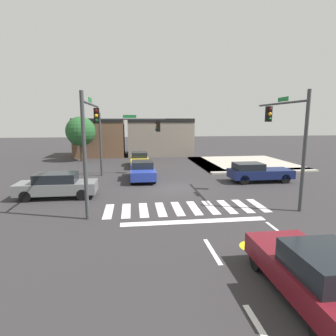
{
  "coord_description": "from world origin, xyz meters",
  "views": [
    {
      "loc": [
        -2.78,
        -18.64,
        4.66
      ],
      "look_at": [
        -0.51,
        -0.92,
        1.58
      ],
      "focal_mm": 29.93,
      "sensor_mm": 36.0,
      "label": 1
    }
  ],
  "objects_px": {
    "traffic_signal_southeast": "(287,128)",
    "car_maroon": "(317,274)",
    "car_gray": "(57,185)",
    "car_navy": "(258,172)",
    "car_yellow": "(139,159)",
    "traffic_signal_southwest": "(90,130)",
    "traffic_signal_northwest": "(127,133)",
    "car_blue": "(142,170)",
    "roadside_tree": "(81,131)"
  },
  "relations": [
    {
      "from": "car_navy",
      "to": "car_blue",
      "type": "xyz_separation_m",
      "value": [
        -8.65,
        1.93,
        -0.02
      ]
    },
    {
      "from": "traffic_signal_southwest",
      "to": "car_gray",
      "type": "height_order",
      "value": "traffic_signal_southwest"
    },
    {
      "from": "car_navy",
      "to": "car_yellow",
      "type": "bearing_deg",
      "value": 135.74
    },
    {
      "from": "car_yellow",
      "to": "car_navy",
      "type": "distance_m",
      "value": 12.15
    },
    {
      "from": "traffic_signal_southwest",
      "to": "traffic_signal_northwest",
      "type": "distance_m",
      "value": 8.59
    },
    {
      "from": "traffic_signal_southeast",
      "to": "car_navy",
      "type": "relative_size",
      "value": 1.31
    },
    {
      "from": "car_gray",
      "to": "roadside_tree",
      "type": "height_order",
      "value": "roadside_tree"
    },
    {
      "from": "car_yellow",
      "to": "car_maroon",
      "type": "height_order",
      "value": "car_maroon"
    },
    {
      "from": "car_maroon",
      "to": "car_blue",
      "type": "relative_size",
      "value": 1.01
    },
    {
      "from": "traffic_signal_southeast",
      "to": "traffic_signal_southwest",
      "type": "bearing_deg",
      "value": 86.46
    },
    {
      "from": "car_gray",
      "to": "car_blue",
      "type": "distance_m",
      "value": 7.04
    },
    {
      "from": "traffic_signal_northwest",
      "to": "car_gray",
      "type": "height_order",
      "value": "traffic_signal_northwest"
    },
    {
      "from": "car_maroon",
      "to": "car_navy",
      "type": "bearing_deg",
      "value": -19.07
    },
    {
      "from": "traffic_signal_southwest",
      "to": "car_maroon",
      "type": "height_order",
      "value": "traffic_signal_southwest"
    },
    {
      "from": "traffic_signal_southeast",
      "to": "traffic_signal_northwest",
      "type": "distance_m",
      "value": 12.73
    },
    {
      "from": "traffic_signal_northwest",
      "to": "roadside_tree",
      "type": "xyz_separation_m",
      "value": [
        -5.32,
        8.89,
        -0.23
      ]
    },
    {
      "from": "traffic_signal_southwest",
      "to": "car_yellow",
      "type": "relative_size",
      "value": 1.3
    },
    {
      "from": "traffic_signal_southwest",
      "to": "car_navy",
      "type": "relative_size",
      "value": 1.27
    },
    {
      "from": "traffic_signal_northwest",
      "to": "car_blue",
      "type": "relative_size",
      "value": 1.22
    },
    {
      "from": "car_yellow",
      "to": "roadside_tree",
      "type": "relative_size",
      "value": 0.91
    },
    {
      "from": "traffic_signal_southeast",
      "to": "traffic_signal_northwest",
      "type": "height_order",
      "value": "traffic_signal_southeast"
    },
    {
      "from": "traffic_signal_southeast",
      "to": "car_yellow",
      "type": "xyz_separation_m",
      "value": [
        -7.83,
        13.61,
        -3.51
      ]
    },
    {
      "from": "traffic_signal_northwest",
      "to": "roadside_tree",
      "type": "height_order",
      "value": "traffic_signal_northwest"
    },
    {
      "from": "car_maroon",
      "to": "car_gray",
      "type": "bearing_deg",
      "value": 39.76
    },
    {
      "from": "car_navy",
      "to": "car_maroon",
      "type": "distance_m",
      "value": 14.55
    },
    {
      "from": "traffic_signal_northwest",
      "to": "car_gray",
      "type": "relative_size",
      "value": 1.19
    },
    {
      "from": "traffic_signal_southeast",
      "to": "car_navy",
      "type": "distance_m",
      "value": 6.24
    },
    {
      "from": "car_navy",
      "to": "traffic_signal_northwest",
      "type": "bearing_deg",
      "value": 158.24
    },
    {
      "from": "traffic_signal_northwest",
      "to": "car_maroon",
      "type": "distance_m",
      "value": 18.6
    },
    {
      "from": "car_maroon",
      "to": "roadside_tree",
      "type": "bearing_deg",
      "value": 21.33
    },
    {
      "from": "car_yellow",
      "to": "car_navy",
      "type": "bearing_deg",
      "value": 45.74
    },
    {
      "from": "car_navy",
      "to": "car_maroon",
      "type": "bearing_deg",
      "value": -109.07
    },
    {
      "from": "traffic_signal_southwest",
      "to": "car_gray",
      "type": "distance_m",
      "value": 4.5
    },
    {
      "from": "car_yellow",
      "to": "car_gray",
      "type": "relative_size",
      "value": 0.98
    },
    {
      "from": "car_navy",
      "to": "roadside_tree",
      "type": "height_order",
      "value": "roadside_tree"
    },
    {
      "from": "car_navy",
      "to": "car_blue",
      "type": "bearing_deg",
      "value": 167.41
    },
    {
      "from": "traffic_signal_southwest",
      "to": "traffic_signal_northwest",
      "type": "height_order",
      "value": "traffic_signal_southwest"
    },
    {
      "from": "traffic_signal_southwest",
      "to": "car_maroon",
      "type": "xyz_separation_m",
      "value": [
        6.83,
        -9.28,
        -3.39
      ]
    },
    {
      "from": "traffic_signal_southeast",
      "to": "car_maroon",
      "type": "relative_size",
      "value": 1.35
    },
    {
      "from": "car_blue",
      "to": "traffic_signal_northwest",
      "type": "bearing_deg",
      "value": -149.81
    },
    {
      "from": "traffic_signal_southwest",
      "to": "traffic_signal_northwest",
      "type": "bearing_deg",
      "value": -11.96
    },
    {
      "from": "traffic_signal_southeast",
      "to": "car_gray",
      "type": "distance_m",
      "value": 13.76
    },
    {
      "from": "traffic_signal_southeast",
      "to": "car_blue",
      "type": "distance_m",
      "value": 11.07
    },
    {
      "from": "car_gray",
      "to": "car_blue",
      "type": "xyz_separation_m",
      "value": [
        5.31,
        4.61,
        -0.04
      ]
    },
    {
      "from": "traffic_signal_southeast",
      "to": "car_gray",
      "type": "height_order",
      "value": "traffic_signal_southeast"
    },
    {
      "from": "traffic_signal_southwest",
      "to": "car_gray",
      "type": "relative_size",
      "value": 1.28
    },
    {
      "from": "car_yellow",
      "to": "car_maroon",
      "type": "bearing_deg",
      "value": 10.07
    },
    {
      "from": "car_yellow",
      "to": "car_gray",
      "type": "xyz_separation_m",
      "value": [
        -5.27,
        -11.16,
        0.08
      ]
    },
    {
      "from": "car_maroon",
      "to": "car_blue",
      "type": "distance_m",
      "value": 16.16
    },
    {
      "from": "car_blue",
      "to": "traffic_signal_southeast",
      "type": "bearing_deg",
      "value": 47.77
    }
  ]
}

